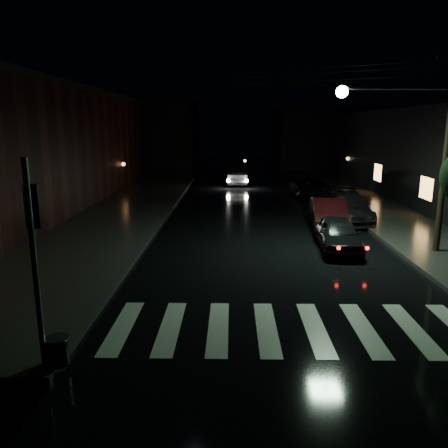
{
  "coord_description": "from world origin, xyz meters",
  "views": [
    {
      "loc": [
        1.52,
        -9.51,
        4.92
      ],
      "look_at": [
        1.26,
        5.13,
        1.6
      ],
      "focal_mm": 35.0,
      "sensor_mm": 36.0,
      "label": 1
    }
  ],
  "objects_px": {
    "parked_car_b": "(329,214)",
    "parked_car_d": "(310,187)",
    "parked_car_a": "(338,234)",
    "parked_car_c": "(347,207)",
    "oncoming_car": "(238,175)"
  },
  "relations": [
    {
      "from": "parked_car_a",
      "to": "parked_car_d",
      "type": "xyz_separation_m",
      "value": [
        1.23,
        13.37,
        0.03
      ]
    },
    {
      "from": "parked_car_a",
      "to": "parked_car_b",
      "type": "relative_size",
      "value": 0.87
    },
    {
      "from": "parked_car_a",
      "to": "parked_car_b",
      "type": "height_order",
      "value": "parked_car_b"
    },
    {
      "from": "parked_car_b",
      "to": "parked_car_a",
      "type": "bearing_deg",
      "value": -89.81
    },
    {
      "from": "parked_car_b",
      "to": "parked_car_d",
      "type": "xyz_separation_m",
      "value": [
        0.83,
        9.76,
        -0.05
      ]
    },
    {
      "from": "parked_car_b",
      "to": "parked_car_c",
      "type": "xyz_separation_m",
      "value": [
        1.4,
        1.95,
        0.0
      ]
    },
    {
      "from": "parked_car_c",
      "to": "parked_car_a",
      "type": "bearing_deg",
      "value": -104.77
    },
    {
      "from": "oncoming_car",
      "to": "parked_car_d",
      "type": "bearing_deg",
      "value": 128.93
    },
    {
      "from": "parked_car_c",
      "to": "parked_car_d",
      "type": "relative_size",
      "value": 1.03
    },
    {
      "from": "parked_car_a",
      "to": "oncoming_car",
      "type": "distance_m",
      "value": 20.22
    },
    {
      "from": "parked_car_b",
      "to": "oncoming_car",
      "type": "distance_m",
      "value": 16.78
    },
    {
      "from": "parked_car_d",
      "to": "oncoming_car",
      "type": "relative_size",
      "value": 1.05
    },
    {
      "from": "parked_car_a",
      "to": "parked_car_c",
      "type": "xyz_separation_m",
      "value": [
        1.8,
        5.57,
        0.08
      ]
    },
    {
      "from": "parked_car_b",
      "to": "parked_car_d",
      "type": "distance_m",
      "value": 9.79
    },
    {
      "from": "parked_car_c",
      "to": "oncoming_car",
      "type": "distance_m",
      "value": 15.35
    }
  ]
}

